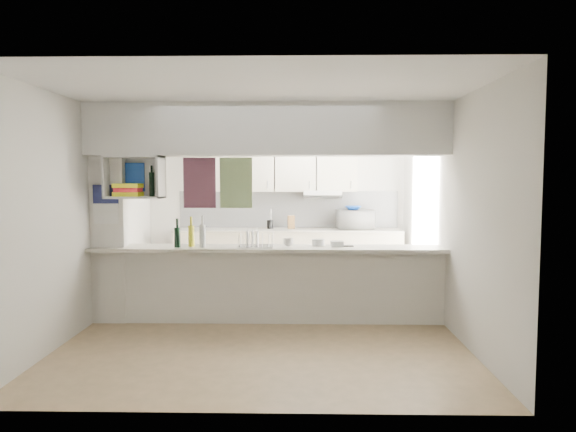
{
  "coord_description": "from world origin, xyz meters",
  "views": [
    {
      "loc": [
        0.37,
        -6.07,
        1.74
      ],
      "look_at": [
        0.23,
        0.5,
        1.25
      ],
      "focal_mm": 32.0,
      "sensor_mm": 36.0,
      "label": 1
    }
  ],
  "objects_px": {
    "microwave": "(355,220)",
    "wine_bottles": "(191,236)",
    "bowl": "(353,208)",
    "dish_rack": "(256,240)"
  },
  "relations": [
    {
      "from": "microwave",
      "to": "wine_bottles",
      "type": "bearing_deg",
      "value": 39.87
    },
    {
      "from": "bowl",
      "to": "dish_rack",
      "type": "relative_size",
      "value": 0.63
    },
    {
      "from": "microwave",
      "to": "wine_bottles",
      "type": "height_order",
      "value": "wine_bottles"
    },
    {
      "from": "dish_rack",
      "to": "bowl",
      "type": "bearing_deg",
      "value": 56.5
    },
    {
      "from": "microwave",
      "to": "bowl",
      "type": "height_order",
      "value": "bowl"
    },
    {
      "from": "dish_rack",
      "to": "wine_bottles",
      "type": "distance_m",
      "value": 0.77
    },
    {
      "from": "bowl",
      "to": "wine_bottles",
      "type": "relative_size",
      "value": 0.7
    },
    {
      "from": "microwave",
      "to": "wine_bottles",
      "type": "relative_size",
      "value": 1.49
    },
    {
      "from": "microwave",
      "to": "bowl",
      "type": "distance_m",
      "value": 0.19
    },
    {
      "from": "microwave",
      "to": "dish_rack",
      "type": "distance_m",
      "value": 2.57
    }
  ]
}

